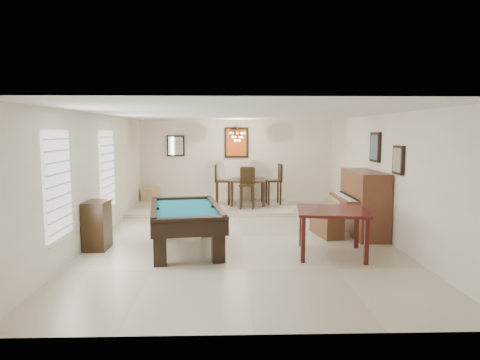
{
  "coord_description": "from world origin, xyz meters",
  "views": [
    {
      "loc": [
        -0.28,
        -8.99,
        2.23
      ],
      "look_at": [
        0.0,
        0.6,
        1.15
      ],
      "focal_mm": 32.0,
      "sensor_mm": 36.0,
      "label": 1
    }
  ],
  "objects_px": {
    "dining_chair_south": "(247,188)",
    "dining_chair_north": "(247,183)",
    "dining_chair_west": "(223,184)",
    "corner_bench": "(150,194)",
    "dining_table": "(247,190)",
    "flower_vase": "(248,171)",
    "pool_table": "(186,229)",
    "dining_chair_east": "(273,184)",
    "upright_piano": "(356,203)",
    "apothecary_chest": "(97,225)",
    "chandelier": "(237,133)",
    "square_table": "(331,232)",
    "piano_bench": "(326,223)"
  },
  "relations": [
    {
      "from": "dining_chair_south",
      "to": "dining_chair_north",
      "type": "bearing_deg",
      "value": 94.57
    },
    {
      "from": "dining_chair_west",
      "to": "corner_bench",
      "type": "xyz_separation_m",
      "value": [
        -2.27,
        0.72,
        -0.39
      ]
    },
    {
      "from": "dining_table",
      "to": "flower_vase",
      "type": "height_order",
      "value": "flower_vase"
    },
    {
      "from": "pool_table",
      "to": "dining_chair_east",
      "type": "distance_m",
      "value": 4.89
    },
    {
      "from": "dining_chair_east",
      "to": "flower_vase",
      "type": "bearing_deg",
      "value": -94.47
    },
    {
      "from": "upright_piano",
      "to": "dining_table",
      "type": "bearing_deg",
      "value": 123.64
    },
    {
      "from": "apothecary_chest",
      "to": "chandelier",
      "type": "relative_size",
      "value": 1.54
    },
    {
      "from": "upright_piano",
      "to": "dining_chair_north",
      "type": "distance_m",
      "value": 4.62
    },
    {
      "from": "dining_chair_south",
      "to": "corner_bench",
      "type": "distance_m",
      "value": 3.31
    },
    {
      "from": "chandelier",
      "to": "flower_vase",
      "type": "bearing_deg",
      "value": 32.07
    },
    {
      "from": "square_table",
      "to": "dining_chair_north",
      "type": "bearing_deg",
      "value": 102.99
    },
    {
      "from": "apothecary_chest",
      "to": "dining_chair_south",
      "type": "height_order",
      "value": "dining_chair_south"
    },
    {
      "from": "square_table",
      "to": "apothecary_chest",
      "type": "bearing_deg",
      "value": 173.02
    },
    {
      "from": "flower_vase",
      "to": "upright_piano",
      "type": "bearing_deg",
      "value": -56.36
    },
    {
      "from": "square_table",
      "to": "corner_bench",
      "type": "bearing_deg",
      "value": 127.54
    },
    {
      "from": "apothecary_chest",
      "to": "upright_piano",
      "type": "bearing_deg",
      "value": 10.5
    },
    {
      "from": "upright_piano",
      "to": "chandelier",
      "type": "distance_m",
      "value": 4.29
    },
    {
      "from": "square_table",
      "to": "corner_bench",
      "type": "height_order",
      "value": "square_table"
    },
    {
      "from": "upright_piano",
      "to": "flower_vase",
      "type": "relative_size",
      "value": 7.47
    },
    {
      "from": "square_table",
      "to": "chandelier",
      "type": "bearing_deg",
      "value": 109.02
    },
    {
      "from": "piano_bench",
      "to": "dining_chair_north",
      "type": "bearing_deg",
      "value": 110.54
    },
    {
      "from": "upright_piano",
      "to": "dining_chair_north",
      "type": "xyz_separation_m",
      "value": [
        -2.19,
        4.06,
        -0.05
      ]
    },
    {
      "from": "square_table",
      "to": "dining_chair_east",
      "type": "bearing_deg",
      "value": 96.32
    },
    {
      "from": "apothecary_chest",
      "to": "chandelier",
      "type": "xyz_separation_m",
      "value": [
        2.77,
        4.11,
        1.74
      ]
    },
    {
      "from": "corner_bench",
      "to": "piano_bench",
      "type": "bearing_deg",
      "value": -42.15
    },
    {
      "from": "piano_bench",
      "to": "dining_chair_south",
      "type": "relative_size",
      "value": 0.9
    },
    {
      "from": "upright_piano",
      "to": "dining_chair_west",
      "type": "bearing_deg",
      "value": 131.17
    },
    {
      "from": "apothecary_chest",
      "to": "corner_bench",
      "type": "relative_size",
      "value": 2.05
    },
    {
      "from": "dining_chair_east",
      "to": "chandelier",
      "type": "relative_size",
      "value": 1.98
    },
    {
      "from": "apothecary_chest",
      "to": "corner_bench",
      "type": "bearing_deg",
      "value": 89.04
    },
    {
      "from": "flower_vase",
      "to": "dining_chair_south",
      "type": "bearing_deg",
      "value": -93.64
    },
    {
      "from": "apothecary_chest",
      "to": "flower_vase",
      "type": "relative_size",
      "value": 4.13
    },
    {
      "from": "chandelier",
      "to": "pool_table",
      "type": "bearing_deg",
      "value": -104.53
    },
    {
      "from": "upright_piano",
      "to": "dining_table",
      "type": "xyz_separation_m",
      "value": [
        -2.21,
        3.32,
        -0.15
      ]
    },
    {
      "from": "dining_chair_east",
      "to": "pool_table",
      "type": "bearing_deg",
      "value": -32.2
    },
    {
      "from": "apothecary_chest",
      "to": "dining_chair_west",
      "type": "relative_size",
      "value": 0.78
    },
    {
      "from": "flower_vase",
      "to": "chandelier",
      "type": "relative_size",
      "value": 0.37
    },
    {
      "from": "flower_vase",
      "to": "dining_chair_south",
      "type": "xyz_separation_m",
      "value": [
        -0.05,
        -0.71,
        -0.41
      ]
    },
    {
      "from": "dining_chair_west",
      "to": "upright_piano",
      "type": "bearing_deg",
      "value": -135.15
    },
    {
      "from": "dining_chair_west",
      "to": "dining_chair_north",
      "type": "bearing_deg",
      "value": -42.28
    },
    {
      "from": "upright_piano",
      "to": "flower_vase",
      "type": "xyz_separation_m",
      "value": [
        -2.21,
        3.32,
        0.39
      ]
    },
    {
      "from": "upright_piano",
      "to": "dining_chair_west",
      "type": "distance_m",
      "value": 4.45
    },
    {
      "from": "pool_table",
      "to": "dining_table",
      "type": "distance_m",
      "value": 4.58
    },
    {
      "from": "dining_chair_north",
      "to": "chandelier",
      "type": "distance_m",
      "value": 1.83
    },
    {
      "from": "apothecary_chest",
      "to": "dining_chair_north",
      "type": "bearing_deg",
      "value": 58.48
    },
    {
      "from": "square_table",
      "to": "apothecary_chest",
      "type": "xyz_separation_m",
      "value": [
        -4.38,
        0.54,
        0.04
      ]
    },
    {
      "from": "upright_piano",
      "to": "piano_bench",
      "type": "height_order",
      "value": "upright_piano"
    },
    {
      "from": "dining_chair_west",
      "to": "pool_table",
      "type": "bearing_deg",
      "value": 175.08
    },
    {
      "from": "pool_table",
      "to": "flower_vase",
      "type": "distance_m",
      "value": 4.63
    },
    {
      "from": "upright_piano",
      "to": "piano_bench",
      "type": "xyz_separation_m",
      "value": [
        -0.66,
        -0.04,
        -0.42
      ]
    }
  ]
}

